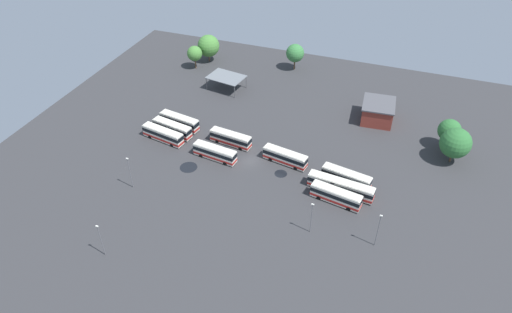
{
  "coord_description": "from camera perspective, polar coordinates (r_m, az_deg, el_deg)",
  "views": [
    {
      "loc": [
        31.87,
        -82.43,
        70.19
      ],
      "look_at": [
        1.48,
        0.35,
        1.53
      ],
      "focal_mm": 32.4,
      "sensor_mm": 36.0,
      "label": 1
    }
  ],
  "objects": [
    {
      "name": "puddle_centre_drain",
      "position": [
        116.63,
        -4.0,
        0.8
      ],
      "size": [
        3.06,
        3.06,
        0.01
      ],
      "primitive_type": "cylinder",
      "color": "black",
      "rests_on": "ground_plane"
    },
    {
      "name": "depot_building",
      "position": [
        130.52,
        14.8,
        5.4
      ],
      "size": [
        9.29,
        10.51,
        5.36
      ],
      "color": "maroon",
      "rests_on": "ground_plane"
    },
    {
      "name": "bus_row3_slot2",
      "position": [
        107.21,
        11.09,
        -2.55
      ],
      "size": [
        11.68,
        4.52,
        3.5
      ],
      "color": "silver",
      "rests_on": "ground_plane"
    },
    {
      "name": "tree_east_edge",
      "position": [
        119.21,
        23.41,
        1.54
      ],
      "size": [
        7.4,
        7.4,
        9.23
      ],
      "color": "brown",
      "rests_on": "ground_plane"
    },
    {
      "name": "lamp_post_near_entrance",
      "position": [
        106.23,
        -15.31,
        -1.82
      ],
      "size": [
        0.56,
        0.28,
        8.4
      ],
      "color": "slate",
      "rests_on": "ground_plane"
    },
    {
      "name": "bus_row3_slot0",
      "position": [
        102.12,
        9.86,
        -4.8
      ],
      "size": [
        11.57,
        4.37,
        3.5
      ],
      "color": "silver",
      "rests_on": "ground_plane"
    },
    {
      "name": "bus_row1_slot2",
      "position": [
        117.39,
        -3.15,
        2.24
      ],
      "size": [
        11.15,
        3.77,
        3.5
      ],
      "color": "silver",
      "rests_on": "ground_plane"
    },
    {
      "name": "ground_plane",
      "position": [
        112.85,
        -0.76,
        -0.56
      ],
      "size": [
        125.85,
        125.85,
        0.0
      ],
      "primitive_type": "plane",
      "color": "#333335"
    },
    {
      "name": "bus_row0_slot2",
      "position": [
        125.41,
        -9.43,
        4.32
      ],
      "size": [
        11.61,
        4.35,
        3.5
      ],
      "color": "silver",
      "rests_on": "ground_plane"
    },
    {
      "name": "puddle_front_lane",
      "position": [
        112.12,
        -8.33,
        -1.33
      ],
      "size": [
        4.25,
        4.25,
        0.01
      ],
      "primitive_type": "cylinder",
      "color": "black",
      "rests_on": "ground_plane"
    },
    {
      "name": "lamp_post_far_corner",
      "position": [
        93.22,
        6.87,
        -7.4
      ],
      "size": [
        0.56,
        0.28,
        7.82
      ],
      "color": "slate",
      "rests_on": "ground_plane"
    },
    {
      "name": "tree_south_edge",
      "position": [
        123.73,
        22.77,
        2.99
      ],
      "size": [
        5.65,
        5.65,
        8.12
      ],
      "color": "brown",
      "rests_on": "ground_plane"
    },
    {
      "name": "maintenance_shelter",
      "position": [
        140.79,
        -3.7,
        9.75
      ],
      "size": [
        11.58,
        8.99,
        4.1
      ],
      "color": "slate",
      "rests_on": "ground_plane"
    },
    {
      "name": "lamp_post_mid_lot",
      "position": [
        93.07,
        -18.61,
        -9.66
      ],
      "size": [
        0.56,
        0.28,
        8.06
      ],
      "color": "slate",
      "rests_on": "ground_plane"
    },
    {
      "name": "bus_row2_slot2",
      "position": [
        111.3,
        3.62,
        -0.06
      ],
      "size": [
        11.3,
        4.35,
        3.5
      ],
      "color": "silver",
      "rests_on": "ground_plane"
    },
    {
      "name": "bus_row0_slot1",
      "position": [
        122.93,
        -10.3,
        3.45
      ],
      "size": [
        11.45,
        4.46,
        3.5
      ],
      "color": "silver",
      "rests_on": "ground_plane"
    },
    {
      "name": "bus_row3_slot1",
      "position": [
        104.6,
        10.39,
        -3.65
      ],
      "size": [
        15.18,
        4.0,
        3.5
      ],
      "color": "silver",
      "rests_on": "ground_plane"
    },
    {
      "name": "bus_row0_slot0",
      "position": [
        121.0,
        -11.42,
        2.67
      ],
      "size": [
        11.9,
        4.52,
        3.5
      ],
      "color": "silver",
      "rests_on": "ground_plane"
    },
    {
      "name": "tree_northwest",
      "position": [
        151.72,
        4.85,
        12.6
      ],
      "size": [
        5.79,
        5.79,
        8.58
      ],
      "color": "brown",
      "rests_on": "ground_plane"
    },
    {
      "name": "tree_north_edge",
      "position": [
        157.57,
        -5.89,
        13.44
      ],
      "size": [
        7.21,
        7.21,
        9.03
      ],
      "color": "brown",
      "rests_on": "ground_plane"
    },
    {
      "name": "tree_west_edge",
      "position": [
        153.39,
        -7.59,
        12.49
      ],
      "size": [
        4.87,
        4.87,
        7.62
      ],
      "color": "brown",
      "rests_on": "ground_plane"
    },
    {
      "name": "puddle_between_rows",
      "position": [
        109.25,
        3.08,
        -2.13
      ],
      "size": [
        3.0,
        3.0,
        0.01
      ],
      "primitive_type": "cylinder",
      "color": "black",
      "rests_on": "ground_plane"
    },
    {
      "name": "bus_row1_slot0",
      "position": [
        112.89,
        -5.09,
        0.48
      ],
      "size": [
        11.33,
        3.83,
        3.5
      ],
      "color": "silver",
      "rests_on": "ground_plane"
    },
    {
      "name": "lamp_post_by_building",
      "position": [
        92.95,
        14.84,
        -8.67
      ],
      "size": [
        0.56,
        0.28,
        8.3
      ],
      "color": "slate",
      "rests_on": "ground_plane"
    }
  ]
}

